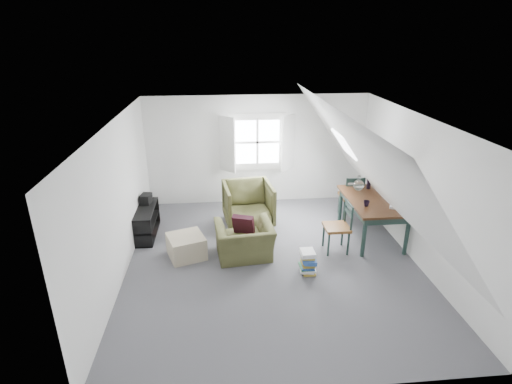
{
  "coord_description": "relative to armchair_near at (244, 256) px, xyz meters",
  "views": [
    {
      "loc": [
        -0.85,
        -6.02,
        3.78
      ],
      "look_at": [
        -0.23,
        0.6,
        1.09
      ],
      "focal_mm": 28.0,
      "sensor_mm": 36.0,
      "label": 1
    }
  ],
  "objects": [
    {
      "name": "dining_table",
      "position": [
        2.51,
        0.53,
        0.7
      ],
      "size": [
        0.96,
        1.6,
        0.8
      ],
      "rotation": [
        0.0,
        0.0,
        0.02
      ],
      "color": "#331B0E",
      "rests_on": "floor"
    },
    {
      "name": "electronics_box",
      "position": [
        -1.88,
        1.28,
        0.66
      ],
      "size": [
        0.23,
        0.29,
        0.21
      ],
      "primitive_type": "cube",
      "rotation": [
        0.0,
        0.0,
        -0.19
      ],
      "color": "black",
      "rests_on": "media_shelf"
    },
    {
      "name": "slope_left",
      "position": [
        -1.07,
        -0.21,
        1.78
      ],
      "size": [
        3.19,
        5.5,
        4.48
      ],
      "primitive_type": "plane",
      "rotation": [
        0.0,
        2.19,
        0.0
      ],
      "color": "white",
      "rests_on": "wall_left"
    },
    {
      "name": "media_shelf",
      "position": [
        -1.88,
        0.99,
        0.26
      ],
      "size": [
        0.37,
        1.12,
        0.57
      ],
      "rotation": [
        0.0,
        0.0,
        0.01
      ],
      "color": "black",
      "rests_on": "floor"
    },
    {
      "name": "wall_back",
      "position": [
        0.48,
        2.54,
        1.25
      ],
      "size": [
        5.0,
        0.0,
        5.0
      ],
      "primitive_type": "plane",
      "rotation": [
        1.57,
        0.0,
        0.0
      ],
      "color": "silver",
      "rests_on": "ground"
    },
    {
      "name": "dining_chair_near",
      "position": [
        1.72,
        0.06,
        0.49
      ],
      "size": [
        0.45,
        0.45,
        0.95
      ],
      "rotation": [
        0.0,
        0.0,
        -1.42
      ],
      "color": "brown",
      "rests_on": "floor"
    },
    {
      "name": "paper_box",
      "position": [
        2.71,
        0.08,
        0.82
      ],
      "size": [
        0.15,
        0.13,
        0.04
      ],
      "primitive_type": "cube",
      "rotation": [
        0.0,
        0.0,
        -0.38
      ],
      "color": "white",
      "rests_on": "dining_table"
    },
    {
      "name": "slope_right",
      "position": [
        2.03,
        -0.21,
        1.78
      ],
      "size": [
        3.19,
        5.5,
        4.48
      ],
      "primitive_type": "plane",
      "rotation": [
        0.0,
        -2.19,
        0.0
      ],
      "color": "white",
      "rests_on": "wall_right"
    },
    {
      "name": "dining_chair_far",
      "position": [
        2.4,
        1.42,
        0.51
      ],
      "size": [
        0.46,
        0.46,
        0.97
      ],
      "rotation": [
        0.0,
        0.0,
        2.99
      ],
      "color": "brown",
      "rests_on": "floor"
    },
    {
      "name": "wall_left",
      "position": [
        -2.02,
        -0.21,
        1.25
      ],
      "size": [
        0.0,
        5.5,
        5.5
      ],
      "primitive_type": "plane",
      "rotation": [
        1.57,
        0.0,
        1.57
      ],
      "color": "silver",
      "rests_on": "ground"
    },
    {
      "name": "ceiling",
      "position": [
        0.48,
        -0.21,
        2.5
      ],
      "size": [
        5.5,
        5.5,
        0.0
      ],
      "primitive_type": "plane",
      "rotation": [
        3.14,
        0.0,
        0.0
      ],
      "color": "white",
      "rests_on": "wall_back"
    },
    {
      "name": "ottoman",
      "position": [
        -1.03,
        0.11,
        0.2
      ],
      "size": [
        0.77,
        0.77,
        0.4
      ],
      "primitive_type": "cube",
      "rotation": [
        0.0,
        0.0,
        0.33
      ],
      "color": "tan",
      "rests_on": "floor"
    },
    {
      "name": "armchair_far",
      "position": [
        0.17,
        1.31,
        0.0
      ],
      "size": [
        1.07,
        1.1,
        0.9
      ],
      "primitive_type": "imported",
      "rotation": [
        0.0,
        0.0,
        0.12
      ],
      "color": "#464824",
      "rests_on": "floor"
    },
    {
      "name": "throw_pillow",
      "position": [
        -0.0,
        0.15,
        0.57
      ],
      "size": [
        0.43,
        0.33,
        0.39
      ],
      "primitive_type": "cube",
      "rotation": [
        0.31,
        0.0,
        -0.36
      ],
      "color": "#320D19",
      "rests_on": "armchair_near"
    },
    {
      "name": "vase_twigs",
      "position": [
        2.61,
        1.08,
        0.94
      ],
      "size": [
        0.08,
        0.09,
        0.64
      ],
      "rotation": [
        0.0,
        0.0,
        0.27
      ],
      "color": "black",
      "rests_on": "dining_table"
    },
    {
      "name": "dormer_window",
      "position": [
        0.48,
        2.47,
        1.45
      ],
      "size": [
        1.71,
        0.35,
        1.3
      ],
      "color": "white",
      "rests_on": "wall_back"
    },
    {
      "name": "armchair_near",
      "position": [
        0.0,
        0.0,
        0.0
      ],
      "size": [
        1.07,
        0.96,
        0.64
      ],
      "primitive_type": "imported",
      "rotation": [
        0.0,
        0.0,
        3.24
      ],
      "color": "#464824",
      "rests_on": "floor"
    },
    {
      "name": "wall_right",
      "position": [
        2.98,
        -0.21,
        1.25
      ],
      "size": [
        0.0,
        5.5,
        5.5
      ],
      "primitive_type": "plane",
      "rotation": [
        1.57,
        0.0,
        -1.57
      ],
      "color": "silver",
      "rests_on": "ground"
    },
    {
      "name": "demijohn",
      "position": [
        2.36,
        0.98,
        0.93
      ],
      "size": [
        0.22,
        0.22,
        0.31
      ],
      "rotation": [
        0.0,
        0.0,
        -0.1
      ],
      "color": "silver",
      "rests_on": "dining_table"
    },
    {
      "name": "cup",
      "position": [
        2.26,
        0.23,
        0.8
      ],
      "size": [
        0.14,
        0.14,
        0.1
      ],
      "primitive_type": "imported",
      "rotation": [
        0.0,
        0.0,
        -0.34
      ],
      "color": "black",
      "rests_on": "dining_table"
    },
    {
      "name": "wall_front",
      "position": [
        0.48,
        -2.96,
        1.25
      ],
      "size": [
        5.0,
        0.0,
        5.0
      ],
      "primitive_type": "plane",
      "rotation": [
        -1.57,
        0.0,
        0.0
      ],
      "color": "silver",
      "rests_on": "ground"
    },
    {
      "name": "floor",
      "position": [
        0.48,
        -0.21,
        0.0
      ],
      "size": [
        5.5,
        5.5,
        0.0
      ],
      "primitive_type": "plane",
      "color": "#525258",
      "rests_on": "ground"
    },
    {
      "name": "skylight",
      "position": [
        2.03,
        1.09,
        1.75
      ],
      "size": [
        0.35,
        0.75,
        0.47
      ],
      "primitive_type": "cube",
      "rotation": [
        0.0,
        0.95,
        0.0
      ],
      "color": "white",
      "rests_on": "slope_right"
    },
    {
      "name": "magazine_stack",
      "position": [
        1.03,
        -0.6,
        0.2
      ],
      "size": [
        0.3,
        0.35,
        0.39
      ],
      "rotation": [
        0.0,
        0.0,
        0.04
      ],
      "color": "#B29933",
      "rests_on": "floor"
    }
  ]
}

